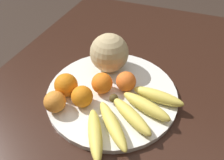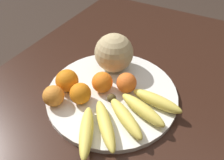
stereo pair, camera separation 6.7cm
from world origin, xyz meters
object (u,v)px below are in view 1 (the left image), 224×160
kitchen_table (119,134)px  orange_front_left (126,81)px  orange_mid_center (102,83)px  orange_back_right (82,97)px  melon (109,53)px  orange_front_right (66,85)px  produce_tag (98,114)px  orange_back_left (55,102)px  fruit_bowl (112,93)px  banana_bunch (131,114)px

kitchen_table → orange_front_left: orange_front_left is taller
orange_mid_center → orange_back_right: size_ratio=1.03×
melon → kitchen_table: bearing=30.7°
orange_front_right → orange_mid_center: size_ratio=1.09×
kitchen_table → orange_back_right: (0.01, -0.12, 0.14)m
kitchen_table → produce_tag: produce_tag is taller
kitchen_table → melon: 0.27m
melon → orange_back_left: bearing=-17.7°
fruit_bowl → orange_back_left: (0.13, -0.13, 0.04)m
fruit_bowl → produce_tag: bearing=-2.1°
kitchen_table → orange_front_right: size_ratio=21.82×
orange_back_right → produce_tag: 0.07m
fruit_bowl → orange_mid_center: size_ratio=6.27×
orange_front_right → produce_tag: (0.04, 0.13, -0.04)m
produce_tag → orange_back_left: bearing=-47.3°
melon → banana_bunch: (0.19, 0.14, -0.05)m
fruit_bowl → produce_tag: produce_tag is taller
kitchen_table → orange_mid_center: size_ratio=23.71×
orange_front_left → orange_mid_center: size_ratio=0.96×
produce_tag → orange_front_right: bearing=-78.1°
orange_back_left → produce_tag: 0.13m
orange_back_right → orange_front_right: bearing=-108.7°
orange_front_left → orange_mid_center: orange_mid_center is taller
banana_bunch → orange_back_left: orange_back_left is taller
orange_front_left → orange_back_right: same height
orange_back_left → orange_back_right: orange_back_right is taller
melon → fruit_bowl: bearing=25.9°
fruit_bowl → orange_mid_center: bearing=-74.7°
kitchen_table → orange_mid_center: bearing=-126.8°
kitchen_table → orange_back_right: orange_back_right is taller
orange_mid_center → orange_back_left: 0.15m
fruit_bowl → banana_bunch: (0.08, 0.09, 0.03)m
melon → orange_back_left: melon is taller
orange_back_right → melon: bearing=176.7°
kitchen_table → banana_bunch: size_ratio=5.36×
fruit_bowl → orange_back_right: (0.08, -0.06, 0.04)m
kitchen_table → fruit_bowl: fruit_bowl is taller
orange_front_left → produce_tag: 0.14m
melon → orange_mid_center: (0.12, 0.02, -0.03)m
kitchen_table → fruit_bowl: 0.14m
banana_bunch → orange_front_left: bearing=147.7°
fruit_bowl → orange_front_right: orange_front_right is taller
fruit_bowl → kitchen_table: bearing=37.1°
orange_mid_center → orange_front_left: bearing=118.2°
fruit_bowl → melon: bearing=-154.1°
orange_back_left → orange_back_right: bearing=125.9°
orange_front_right → orange_back_left: size_ratio=1.14×
orange_front_left → orange_front_right: 0.19m
melon → banana_bunch: bearing=36.5°
melon → produce_tag: 0.22m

